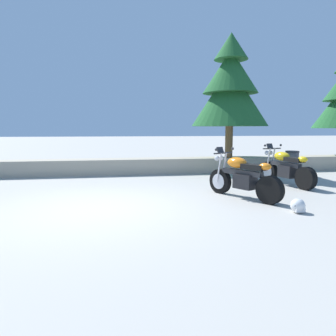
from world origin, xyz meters
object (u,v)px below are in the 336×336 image
(motorcycle_yellow_far_right, at_px, (286,169))
(motorcycle_orange_centre, at_px, (242,178))
(rider_helmet, at_px, (298,206))
(trash_bin, at_px, (292,163))
(pine_tree_mid_left, at_px, (230,87))

(motorcycle_yellow_far_right, bearing_deg, motorcycle_orange_centre, -144.01)
(rider_helmet, distance_m, trash_bin, 5.21)
(rider_helmet, bearing_deg, motorcycle_yellow_far_right, 64.38)
(pine_tree_mid_left, relative_size, trash_bin, 5.24)
(motorcycle_orange_centre, height_order, rider_helmet, motorcycle_orange_centre)
(motorcycle_yellow_far_right, distance_m, pine_tree_mid_left, 3.93)
(motorcycle_orange_centre, xyz_separation_m, rider_helmet, (0.57, -1.39, -0.35))
(rider_helmet, bearing_deg, trash_bin, 60.37)
(pine_tree_mid_left, distance_m, trash_bin, 3.49)
(trash_bin, bearing_deg, motorcycle_yellow_far_right, -125.37)
(pine_tree_mid_left, xyz_separation_m, trash_bin, (1.94, -1.07, -2.69))
(motorcycle_yellow_far_right, xyz_separation_m, pine_tree_mid_left, (-0.70, 2.82, 2.64))
(motorcycle_yellow_far_right, relative_size, pine_tree_mid_left, 0.45)
(motorcycle_orange_centre, xyz_separation_m, motorcycle_yellow_far_right, (1.90, 1.38, 0.00))
(motorcycle_orange_centre, bearing_deg, rider_helmet, -67.65)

